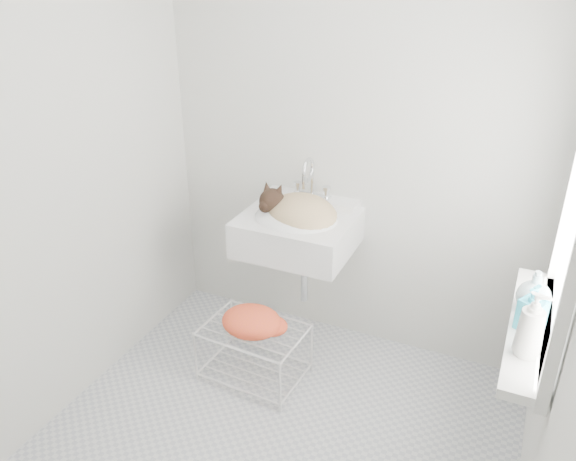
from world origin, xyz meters
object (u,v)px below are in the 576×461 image
at_px(wire_rack, 254,353).
at_px(bottle_c, 531,309).
at_px(bottle_b, 528,329).
at_px(bottle_a, 525,354).
at_px(sink, 298,216).
at_px(cat, 299,211).

bearing_deg(wire_rack, bottle_c, -3.17).
distance_m(bottle_b, bottle_c, 0.15).
bearing_deg(bottle_a, sink, 148.32).
bearing_deg(bottle_b, cat, 154.76).
relative_size(cat, bottle_a, 2.04).
height_order(wire_rack, bottle_b, bottle_b).
xyz_separation_m(sink, bottle_a, (1.22, -0.75, 0.00)).
bearing_deg(wire_rack, bottle_b, -9.52).
height_order(sink, wire_rack, sink).
distance_m(cat, wire_rack, 0.82).
relative_size(cat, bottle_c, 2.53).
relative_size(wire_rack, bottle_c, 3.02).
height_order(cat, bottle_a, cat).
height_order(wire_rack, bottle_a, bottle_a).
bearing_deg(bottle_c, bottle_b, -90.00).
bearing_deg(sink, bottle_c, -19.73).
distance_m(wire_rack, bottle_a, 1.54).
bearing_deg(bottle_a, wire_rack, 163.60).
relative_size(cat, wire_rack, 0.84).
distance_m(wire_rack, bottle_c, 1.49).
xyz_separation_m(bottle_b, bottle_c, (0.00, 0.15, 0.00)).
bearing_deg(wire_rack, cat, 71.92).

